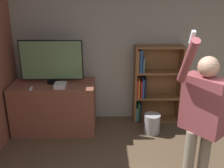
# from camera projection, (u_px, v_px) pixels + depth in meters

# --- Properties ---
(wall_back) EXTENTS (6.79, 0.06, 2.70)m
(wall_back) POSITION_uv_depth(u_px,v_px,m) (144.00, 51.00, 4.88)
(wall_back) COLOR #B2AD9E
(wall_back) RESTS_ON ground_plane
(tv_ledge) EXTENTS (1.44, 0.71, 0.89)m
(tv_ledge) POSITION_uv_depth(u_px,v_px,m) (55.00, 107.00, 4.71)
(tv_ledge) COLOR #93513D
(tv_ledge) RESTS_ON ground_plane
(television) EXTENTS (1.07, 0.22, 0.75)m
(television) POSITION_uv_depth(u_px,v_px,m) (52.00, 61.00, 4.46)
(television) COLOR black
(television) RESTS_ON tv_ledge
(game_console) EXTENTS (0.19, 0.22, 0.07)m
(game_console) POSITION_uv_depth(u_px,v_px,m) (60.00, 85.00, 4.36)
(game_console) COLOR white
(game_console) RESTS_ON tv_ledge
(remote_loose) EXTENTS (0.04, 0.14, 0.02)m
(remote_loose) POSITION_uv_depth(u_px,v_px,m) (31.00, 88.00, 4.30)
(remote_loose) COLOR white
(remote_loose) RESTS_ON tv_ledge
(bookshelf) EXTENTS (0.88, 0.28, 1.48)m
(bookshelf) POSITION_uv_depth(u_px,v_px,m) (153.00, 85.00, 4.93)
(bookshelf) COLOR brown
(bookshelf) RESTS_ON ground_plane
(person) EXTENTS (0.63, 0.59, 2.08)m
(person) POSITION_uv_depth(u_px,v_px,m) (202.00, 115.00, 2.97)
(person) COLOR gray
(person) RESTS_ON ground_plane
(waste_bin) EXTENTS (0.29, 0.29, 0.35)m
(waste_bin) POSITION_uv_depth(u_px,v_px,m) (152.00, 123.00, 4.67)
(waste_bin) COLOR #B7B7BC
(waste_bin) RESTS_ON ground_plane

